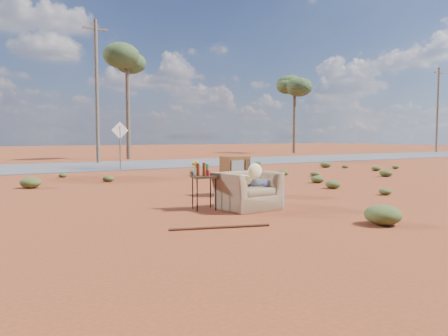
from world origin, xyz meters
TOP-DOWN VIEW (x-y plane):
  - ground at (0.00, 0.00)m, footprint 140.00×140.00m
  - highway at (0.00, 15.00)m, footprint 140.00×7.00m
  - armchair at (0.43, 0.17)m, footprint 1.43×0.97m
  - tv_unit at (1.26, 2.04)m, footprint 0.64×0.52m
  - side_table at (-0.50, 0.58)m, footprint 0.59×0.59m
  - rusty_bar at (-1.15, -1.24)m, footprint 1.63×0.56m
  - road_sign at (1.50, 12.00)m, footprint 0.78×0.06m
  - eucalyptus_center at (5.00, 21.00)m, footprint 3.20×3.20m
  - eucalyptus_right at (22.00, 24.00)m, footprint 3.20×3.20m
  - utility_pole_center at (2.00, 17.50)m, footprint 1.40×0.20m
  - utility_pole_east at (34.00, 17.50)m, footprint 1.40×0.20m
  - scrub_patch at (-0.82, 4.41)m, footprint 17.49×8.07m

SIDE VIEW (x-z plane):
  - ground at x=0.00m, z-range 0.00..0.00m
  - highway at x=0.00m, z-range 0.00..0.04m
  - rusty_bar at x=-1.15m, z-range 0.00..0.05m
  - scrub_patch at x=-0.82m, z-range -0.03..0.30m
  - armchair at x=0.43m, z-range -0.03..1.00m
  - side_table at x=-0.50m, z-range 0.23..1.22m
  - tv_unit at x=1.26m, z-range 0.24..1.25m
  - road_sign at x=1.50m, z-range 0.41..2.60m
  - utility_pole_center at x=2.00m, z-range 0.15..8.15m
  - utility_pole_east at x=34.00m, z-range 0.15..8.15m
  - eucalyptus_right at x=22.00m, z-range 2.39..9.49m
  - eucalyptus_center at x=5.00m, z-range 2.63..10.23m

